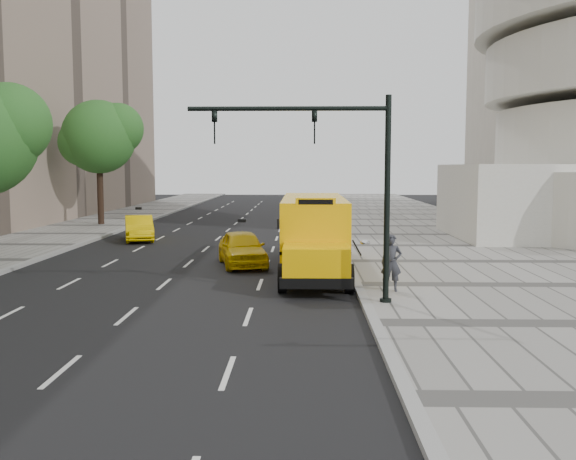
{
  "coord_description": "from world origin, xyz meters",
  "views": [
    {
      "loc": [
        4.06,
        -27.96,
        4.28
      ],
      "look_at": [
        3.5,
        -4.0,
        1.9
      ],
      "focal_mm": 40.0,
      "sensor_mm": 36.0,
      "label": 1
    }
  ],
  "objects_px": {
    "tree_c": "(100,136)",
    "taxi_far": "(139,228)",
    "school_bus": "(314,228)",
    "traffic_signal": "(341,173)",
    "taxi_near": "(242,248)",
    "pedestrian": "(391,263)"
  },
  "relations": [
    {
      "from": "pedestrian",
      "to": "traffic_signal",
      "type": "bearing_deg",
      "value": -134.58
    },
    {
      "from": "school_bus",
      "to": "traffic_signal",
      "type": "relative_size",
      "value": 1.81
    },
    {
      "from": "taxi_near",
      "to": "pedestrian",
      "type": "bearing_deg",
      "value": -61.81
    },
    {
      "from": "tree_c",
      "to": "taxi_far",
      "type": "xyz_separation_m",
      "value": [
        4.97,
        -9.0,
        -5.71
      ]
    },
    {
      "from": "taxi_near",
      "to": "tree_c",
      "type": "bearing_deg",
      "value": 109.81
    },
    {
      "from": "traffic_signal",
      "to": "taxi_near",
      "type": "bearing_deg",
      "value": 115.02
    },
    {
      "from": "taxi_near",
      "to": "pedestrian",
      "type": "distance_m",
      "value": 8.44
    },
    {
      "from": "tree_c",
      "to": "school_bus",
      "type": "xyz_separation_m",
      "value": [
        14.9,
        -19.33,
        -4.66
      ]
    },
    {
      "from": "taxi_far",
      "to": "traffic_signal",
      "type": "xyz_separation_m",
      "value": [
        10.63,
        -17.33,
        3.37
      ]
    },
    {
      "from": "pedestrian",
      "to": "traffic_signal",
      "type": "relative_size",
      "value": 0.3
    },
    {
      "from": "taxi_near",
      "to": "traffic_signal",
      "type": "bearing_deg",
      "value": -78.1
    },
    {
      "from": "taxi_near",
      "to": "pedestrian",
      "type": "xyz_separation_m",
      "value": [
        5.57,
        -6.33,
        0.34
      ]
    },
    {
      "from": "pedestrian",
      "to": "traffic_signal",
      "type": "distance_m",
      "value": 3.9
    },
    {
      "from": "school_bus",
      "to": "taxi_near",
      "type": "bearing_deg",
      "value": 160.95
    },
    {
      "from": "school_bus",
      "to": "taxi_far",
      "type": "height_order",
      "value": "school_bus"
    },
    {
      "from": "tree_c",
      "to": "pedestrian",
      "type": "relative_size",
      "value": 4.75
    },
    {
      "from": "taxi_near",
      "to": "traffic_signal",
      "type": "relative_size",
      "value": 0.7
    },
    {
      "from": "pedestrian",
      "to": "taxi_near",
      "type": "bearing_deg",
      "value": 133.1
    },
    {
      "from": "taxi_far",
      "to": "traffic_signal",
      "type": "distance_m",
      "value": 20.61
    },
    {
      "from": "tree_c",
      "to": "taxi_far",
      "type": "height_order",
      "value": "tree_c"
    },
    {
      "from": "tree_c",
      "to": "traffic_signal",
      "type": "bearing_deg",
      "value": -59.36
    },
    {
      "from": "taxi_near",
      "to": "taxi_far",
      "type": "distance_m",
      "value": 11.54
    }
  ]
}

